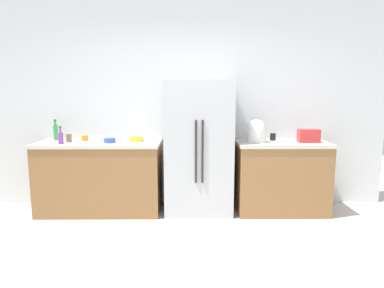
{
  "coord_description": "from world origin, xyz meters",
  "views": [
    {
      "loc": [
        0.04,
        -2.72,
        1.57
      ],
      "look_at": [
        0.06,
        0.48,
        1.08
      ],
      "focal_mm": 31.51,
      "sensor_mm": 36.0,
      "label": 1
    }
  ],
  "objects_px": {
    "rice_cooker": "(256,132)",
    "cup_b": "(273,137)",
    "bottle_a": "(61,137)",
    "cup_c": "(69,138)",
    "cup_a": "(85,138)",
    "bottle_b": "(56,132)",
    "bowl_c": "(97,138)",
    "refrigerator": "(198,148)",
    "bowl_b": "(137,139)",
    "toaster": "(309,136)",
    "bowl_a": "(110,140)"
  },
  "relations": [
    {
      "from": "refrigerator",
      "to": "cup_a",
      "type": "relative_size",
      "value": 19.33
    },
    {
      "from": "rice_cooker",
      "to": "bowl_a",
      "type": "height_order",
      "value": "rice_cooker"
    },
    {
      "from": "cup_c",
      "to": "rice_cooker",
      "type": "bearing_deg",
      "value": -0.49
    },
    {
      "from": "bottle_b",
      "to": "bowl_c",
      "type": "height_order",
      "value": "bottle_b"
    },
    {
      "from": "rice_cooker",
      "to": "bottle_b",
      "type": "relative_size",
      "value": 1.05
    },
    {
      "from": "refrigerator",
      "to": "bowl_c",
      "type": "height_order",
      "value": "refrigerator"
    },
    {
      "from": "toaster",
      "to": "rice_cooker",
      "type": "distance_m",
      "value": 0.67
    },
    {
      "from": "cup_a",
      "to": "cup_b",
      "type": "distance_m",
      "value": 2.51
    },
    {
      "from": "bottle_a",
      "to": "refrigerator",
      "type": "bearing_deg",
      "value": 5.17
    },
    {
      "from": "bowl_c",
      "to": "cup_c",
      "type": "bearing_deg",
      "value": -155.05
    },
    {
      "from": "rice_cooker",
      "to": "cup_a",
      "type": "xyz_separation_m",
      "value": [
        -2.25,
        0.13,
        -0.1
      ]
    },
    {
      "from": "cup_b",
      "to": "cup_c",
      "type": "height_order",
      "value": "cup_c"
    },
    {
      "from": "cup_b",
      "to": "refrigerator",
      "type": "bearing_deg",
      "value": -172.42
    },
    {
      "from": "rice_cooker",
      "to": "bowl_c",
      "type": "xyz_separation_m",
      "value": [
        -2.1,
        0.17,
        -0.1
      ]
    },
    {
      "from": "rice_cooker",
      "to": "bottle_a",
      "type": "bearing_deg",
      "value": -176.82
    },
    {
      "from": "cup_a",
      "to": "bowl_c",
      "type": "height_order",
      "value": "cup_a"
    },
    {
      "from": "refrigerator",
      "to": "cup_b",
      "type": "distance_m",
      "value": 1.01
    },
    {
      "from": "toaster",
      "to": "rice_cooker",
      "type": "relative_size",
      "value": 0.9
    },
    {
      "from": "cup_b",
      "to": "bowl_c",
      "type": "xyz_separation_m",
      "value": [
        -2.35,
        0.02,
        -0.02
      ]
    },
    {
      "from": "bottle_a",
      "to": "bowl_c",
      "type": "bearing_deg",
      "value": 39.97
    },
    {
      "from": "toaster",
      "to": "bowl_a",
      "type": "bearing_deg",
      "value": -179.85
    },
    {
      "from": "bowl_a",
      "to": "bowl_c",
      "type": "distance_m",
      "value": 0.3
    },
    {
      "from": "toaster",
      "to": "bottle_b",
      "type": "bearing_deg",
      "value": 176.07
    },
    {
      "from": "cup_a",
      "to": "cup_b",
      "type": "bearing_deg",
      "value": 0.43
    },
    {
      "from": "refrigerator",
      "to": "bottle_a",
      "type": "height_order",
      "value": "refrigerator"
    },
    {
      "from": "refrigerator",
      "to": "cup_c",
      "type": "height_order",
      "value": "refrigerator"
    },
    {
      "from": "bottle_a",
      "to": "bowl_c",
      "type": "xyz_separation_m",
      "value": [
        0.37,
        0.31,
        -0.05
      ]
    },
    {
      "from": "toaster",
      "to": "cup_b",
      "type": "relative_size",
      "value": 2.74
    },
    {
      "from": "cup_c",
      "to": "bottle_a",
      "type": "bearing_deg",
      "value": -105.81
    },
    {
      "from": "bottle_a",
      "to": "bottle_b",
      "type": "height_order",
      "value": "bottle_b"
    },
    {
      "from": "bottle_b",
      "to": "bowl_b",
      "type": "distance_m",
      "value": 1.11
    },
    {
      "from": "bottle_b",
      "to": "cup_b",
      "type": "height_order",
      "value": "bottle_b"
    },
    {
      "from": "cup_c",
      "to": "bowl_b",
      "type": "bearing_deg",
      "value": 3.49
    },
    {
      "from": "refrigerator",
      "to": "cup_a",
      "type": "height_order",
      "value": "refrigerator"
    },
    {
      "from": "bowl_b",
      "to": "bowl_a",
      "type": "bearing_deg",
      "value": -161.26
    },
    {
      "from": "toaster",
      "to": "bowl_b",
      "type": "height_order",
      "value": "toaster"
    },
    {
      "from": "cup_a",
      "to": "rice_cooker",
      "type": "bearing_deg",
      "value": -3.38
    },
    {
      "from": "rice_cooker",
      "to": "cup_b",
      "type": "xyz_separation_m",
      "value": [
        0.25,
        0.15,
        -0.09
      ]
    },
    {
      "from": "refrigerator",
      "to": "bottle_a",
      "type": "bearing_deg",
      "value": -174.83
    },
    {
      "from": "bottle_a",
      "to": "cup_a",
      "type": "relative_size",
      "value": 2.49
    },
    {
      "from": "toaster",
      "to": "bowl_a",
      "type": "relative_size",
      "value": 1.81
    },
    {
      "from": "bowl_c",
      "to": "bowl_b",
      "type": "bearing_deg",
      "value": -10.11
    },
    {
      "from": "toaster",
      "to": "bottle_b",
      "type": "height_order",
      "value": "bottle_b"
    },
    {
      "from": "bottle_a",
      "to": "cup_c",
      "type": "relative_size",
      "value": 2.12
    },
    {
      "from": "cup_a",
      "to": "bowl_b",
      "type": "height_order",
      "value": "cup_a"
    },
    {
      "from": "cup_a",
      "to": "refrigerator",
      "type": "bearing_deg",
      "value": -4.33
    },
    {
      "from": "bottle_b",
      "to": "bowl_c",
      "type": "relative_size",
      "value": 1.67
    },
    {
      "from": "bowl_a",
      "to": "cup_b",
      "type": "bearing_deg",
      "value": 5.05
    },
    {
      "from": "cup_c",
      "to": "refrigerator",
      "type": "bearing_deg",
      "value": -0.07
    },
    {
      "from": "cup_b",
      "to": "bowl_a",
      "type": "distance_m",
      "value": 2.14
    }
  ]
}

